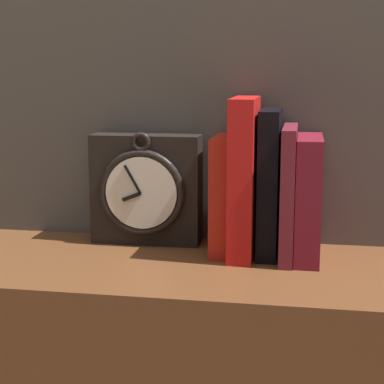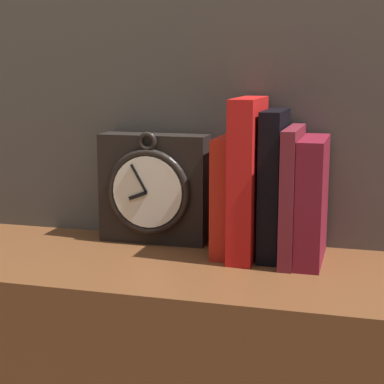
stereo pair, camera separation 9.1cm
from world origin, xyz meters
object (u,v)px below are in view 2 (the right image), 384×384
Objects in this scene: book_slot0_red at (227,195)px; book_slot2_black at (274,184)px; book_slot1_red at (248,178)px; book_slot3_maroon at (292,194)px; clock at (153,189)px; book_slot4_maroon at (312,200)px.

book_slot2_black is at bearing -0.56° from book_slot0_red.
book_slot3_maroon is (0.07, -0.00, -0.02)m from book_slot1_red.
book_slot1_red is (0.03, -0.01, 0.03)m from book_slot0_red.
book_slot2_black is (0.21, -0.03, 0.02)m from clock.
book_slot1_red reaches higher than clock.
book_slot2_black is 1.21× the size of book_slot4_maroon.
book_slot1_red reaches higher than book_slot0_red.
clock is at bearing 167.04° from book_slot1_red.
clock is 0.77× the size of book_slot1_red.
book_slot3_maroon reaches higher than book_slot4_maroon.
book_slot4_maroon is (0.14, -0.01, 0.00)m from book_slot0_red.
book_slot1_red is at bearing 177.53° from book_slot3_maroon.
book_slot0_red is 0.05m from book_slot1_red.
clock is 0.18m from book_slot1_red.
book_slot0_red is 0.08m from book_slot2_black.
book_slot4_maroon reaches higher than book_slot0_red.
book_slot1_red is 1.31× the size of book_slot4_maroon.
book_slot2_black is at bearing 13.46° from book_slot1_red.
clock is at bearing 167.96° from book_slot0_red.
book_slot2_black reaches higher than book_slot3_maroon.
book_slot4_maroon is at bearing -10.07° from book_slot2_black.
book_slot4_maroon is at bearing -8.52° from clock.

